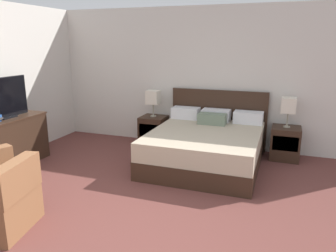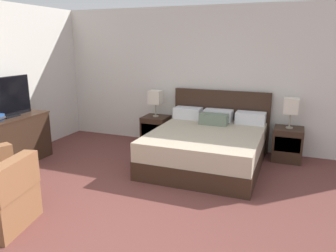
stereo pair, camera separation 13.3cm
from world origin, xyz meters
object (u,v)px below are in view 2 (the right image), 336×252
object	(u,v)px
bed	(207,146)
nightstand_left	(156,130)
nightstand_right	(288,144)
tv	(8,98)
table_lamp_right	(291,106)
table_lamp_left	(156,97)
dresser	(15,139)

from	to	relation	value
bed	nightstand_left	distance (m)	1.37
bed	nightstand_right	bearing A→B (deg)	29.53
nightstand_right	tv	bearing A→B (deg)	-156.25
nightstand_right	table_lamp_right	distance (m)	0.64
bed	tv	bearing A→B (deg)	-158.79
table_lamp_left	tv	world-z (taller)	tv
nightstand_right	table_lamp_left	distance (m)	2.46
nightstand_left	table_lamp_left	distance (m)	0.64
table_lamp_right	nightstand_right	bearing A→B (deg)	-90.00
nightstand_right	tv	distance (m)	4.53
dresser	bed	bearing A→B (deg)	20.44
nightstand_right	nightstand_left	bearing A→B (deg)	180.00
table_lamp_right	bed	bearing A→B (deg)	-150.42
table_lamp_left	table_lamp_right	world-z (taller)	same
table_lamp_left	tv	xyz separation A→B (m)	(-1.70, -1.80, 0.17)
nightstand_left	nightstand_right	world-z (taller)	same
nightstand_right	table_lamp_right	xyz separation A→B (m)	(0.00, 0.00, 0.64)
nightstand_right	table_lamp_left	bearing A→B (deg)	179.96
table_lamp_left	dresser	bearing A→B (deg)	-134.19
table_lamp_left	nightstand_left	bearing A→B (deg)	-90.00
nightstand_right	tv	xyz separation A→B (m)	(-4.08, -1.80, 0.81)
nightstand_left	nightstand_right	size ratio (longest dim) A/B	1.00
table_lamp_right	tv	size ratio (longest dim) A/B	0.57
bed	table_lamp_left	bearing A→B (deg)	150.41
bed	table_lamp_right	xyz separation A→B (m)	(1.19, 0.68, 0.60)
bed	table_lamp_right	size ratio (longest dim) A/B	3.98
table_lamp_right	dresser	distance (m)	4.48
table_lamp_right	dresser	bearing A→B (deg)	-156.75
table_lamp_left	nightstand_right	bearing A→B (deg)	-0.04
nightstand_left	table_lamp_left	xyz separation A→B (m)	(0.00, 0.00, 0.64)
table_lamp_left	dresser	distance (m)	2.50
table_lamp_left	table_lamp_right	size ratio (longest dim) A/B	1.00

